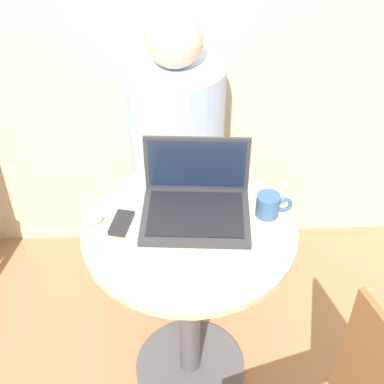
# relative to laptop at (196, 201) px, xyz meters

# --- Properties ---
(ground_plane) EXTENTS (12.00, 12.00, 0.00)m
(ground_plane) POSITION_rel_laptop_xyz_m (-0.02, -0.08, -0.82)
(ground_plane) COLOR #9E704C
(round_table) EXTENTS (0.67, 0.67, 0.78)m
(round_table) POSITION_rel_laptop_xyz_m (-0.02, -0.08, -0.29)
(round_table) COLOR #4C4C51
(round_table) RESTS_ON ground_plane
(laptop) EXTENTS (0.36, 0.30, 0.22)m
(laptop) POSITION_rel_laptop_xyz_m (0.00, 0.00, 0.00)
(laptop) COLOR #2D2D33
(laptop) RESTS_ON round_table
(cell_phone) EXTENTS (0.08, 0.12, 0.02)m
(cell_phone) POSITION_rel_laptop_xyz_m (-0.24, -0.05, -0.03)
(cell_phone) COLOR black
(cell_phone) RESTS_ON round_table
(computer_mouse) EXTENTS (0.06, 0.04, 0.03)m
(computer_mouse) POSITION_rel_laptop_xyz_m (-0.32, -0.04, -0.03)
(computer_mouse) COLOR #B2B2B7
(computer_mouse) RESTS_ON round_table
(coffee_cup) EXTENTS (0.12, 0.08, 0.08)m
(coffee_cup) POSITION_rel_laptop_xyz_m (0.23, -0.03, -0.00)
(coffee_cup) COLOR #335684
(coffee_cup) RESTS_ON round_table
(person_seated) EXTENTS (0.40, 0.61, 1.23)m
(person_seated) POSITION_rel_laptop_xyz_m (-0.05, 0.59, -0.31)
(person_seated) COLOR brown
(person_seated) RESTS_ON ground_plane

